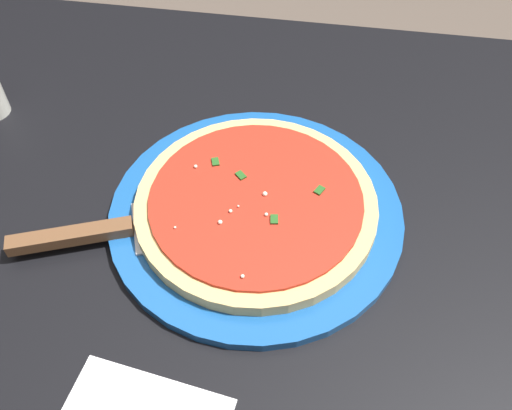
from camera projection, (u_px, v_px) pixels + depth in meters
The scene contains 4 objects.
restaurant_table at pixel (238, 302), 0.70m from camera, with size 1.13×0.87×0.75m.
serving_plate at pixel (256, 213), 0.63m from camera, with size 0.32×0.32×0.01m, color #195199.
pizza at pixel (256, 204), 0.61m from camera, with size 0.26×0.26×0.02m.
pizza_server at pixel (110, 231), 0.60m from camera, with size 0.22×0.12×0.01m.
Camera 1 is at (-0.08, 0.35, 1.24)m, focal length 39.45 mm.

